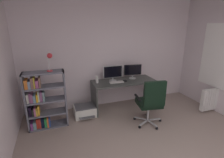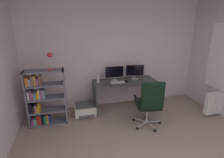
% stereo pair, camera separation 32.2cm
% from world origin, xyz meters
% --- Properties ---
extents(wall_back, '(4.55, 0.10, 2.76)m').
position_xyz_m(wall_back, '(0.00, 2.80, 1.38)').
color(wall_back, silver).
rests_on(wall_back, ground).
extents(window_pane, '(0.01, 1.13, 1.43)m').
position_xyz_m(window_pane, '(2.27, 1.44, 1.36)').
color(window_pane, white).
extents(window_frame, '(0.02, 1.21, 1.51)m').
position_xyz_m(window_frame, '(2.26, 1.44, 1.36)').
color(window_frame, white).
extents(desk, '(1.59, 0.66, 0.73)m').
position_xyz_m(desk, '(0.17, 2.38, 0.55)').
color(desk, '#414441').
rests_on(desk, ground).
extents(monitor_main, '(0.50, 0.18, 0.38)m').
position_xyz_m(monitor_main, '(-0.09, 2.48, 0.95)').
color(monitor_main, '#B2B5B7').
rests_on(monitor_main, desk).
extents(monitor_secondary, '(0.46, 0.18, 0.37)m').
position_xyz_m(monitor_secondary, '(0.46, 2.48, 0.95)').
color(monitor_secondary, '#B2B5B7').
rests_on(monitor_secondary, desk).
extents(keyboard, '(0.35, 0.15, 0.02)m').
position_xyz_m(keyboard, '(-0.05, 2.31, 0.74)').
color(keyboard, silver).
rests_on(keyboard, desk).
extents(computer_mouse, '(0.06, 0.10, 0.03)m').
position_xyz_m(computer_mouse, '(0.18, 2.31, 0.75)').
color(computer_mouse, black).
rests_on(computer_mouse, desk).
extents(desktop_speaker, '(0.07, 0.07, 0.17)m').
position_xyz_m(desktop_speaker, '(-0.51, 2.43, 0.82)').
color(desktop_speaker, silver).
rests_on(desktop_speaker, desk).
extents(office_chair, '(0.63, 0.62, 1.05)m').
position_xyz_m(office_chair, '(0.36, 1.39, 0.58)').
color(office_chair, '#B7BABC').
rests_on(office_chair, ground).
extents(bookshelf, '(0.79, 0.29, 1.21)m').
position_xyz_m(bookshelf, '(-1.76, 2.08, 0.58)').
color(bookshelf, slate).
rests_on(bookshelf, ground).
extents(desk_lamp, '(0.13, 0.11, 0.36)m').
position_xyz_m(desk_lamp, '(-1.53, 2.08, 1.46)').
color(desk_lamp, red).
rests_on(desk_lamp, bookshelf).
extents(printer, '(0.51, 0.50, 0.25)m').
position_xyz_m(printer, '(-0.86, 2.28, 0.12)').
color(printer, white).
rests_on(printer, ground).
extents(radiator, '(0.69, 0.10, 0.54)m').
position_xyz_m(radiator, '(2.17, 1.44, 0.33)').
color(radiator, white).
rests_on(radiator, ground).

